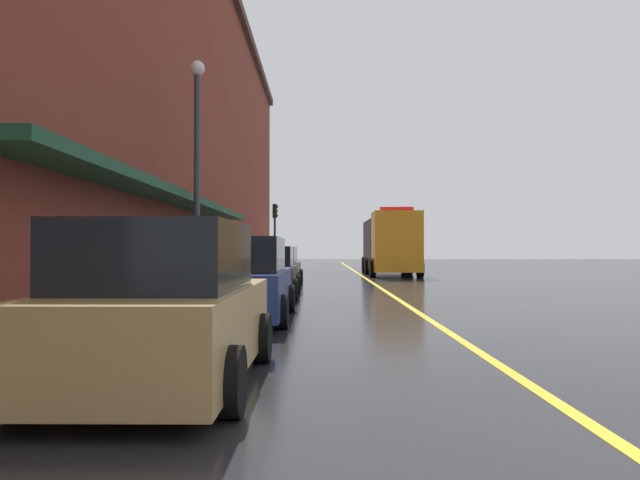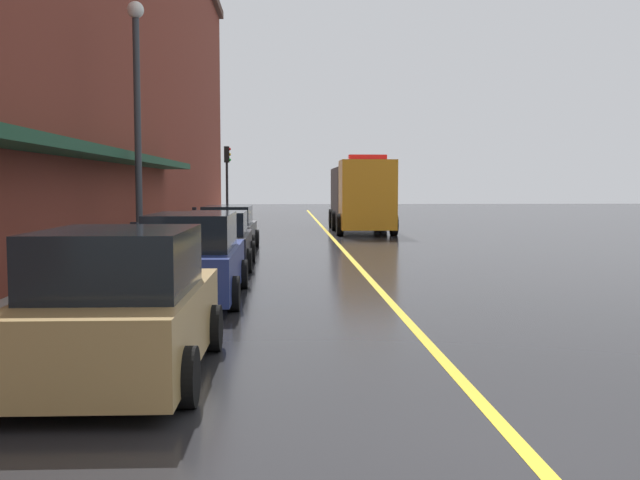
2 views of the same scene
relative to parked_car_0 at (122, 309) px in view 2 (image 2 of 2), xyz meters
The scene contains 14 objects.
ground_plane 22.17m from the parked_car_0, 79.60° to the left, with size 112.00×112.00×0.00m, color #232326.
sidewalk_left 21.92m from the parked_car_0, 95.76° to the left, with size 2.40×70.00×0.15m, color #ADA8A0.
lane_center_stripe 22.17m from the parked_car_0, 79.60° to the left, with size 0.16×70.00×0.01m, color gold.
brick_building_left 23.45m from the parked_car_0, 110.70° to the left, with size 10.09×64.00×16.60m.
parked_car_0 is the anchor object (origin of this frame).
parked_car_1 5.88m from the parked_car_0, 88.87° to the left, with size 1.99×4.63×1.73m.
parked_car_2 11.47m from the parked_car_0, 89.65° to the left, with size 2.02×4.18×1.56m.
parked_car_3 16.76m from the parked_car_0, 90.12° to the left, with size 2.05×4.36×1.56m.
utility_truck 27.59m from the parked_car_0, 78.11° to the left, with size 2.80×8.70×3.64m.
parking_meter_0 7.47m from the parked_car_0, 100.41° to the left, with size 0.14×0.18×1.33m.
parking_meter_1 18.00m from the parked_car_0, 94.30° to the left, with size 0.14×0.18×1.33m.
parking_meter_2 6.47m from the parked_car_0, 102.05° to the left, with size 0.14×0.18×1.33m.
street_lamp_left 11.69m from the parked_car_0, 100.09° to the left, with size 0.44×0.44×6.94m.
traffic_light_near 32.61m from the parked_car_0, 92.27° to the left, with size 0.38×0.36×4.30m.
Camera 2 is at (-2.07, -5.38, 2.29)m, focal length 40.59 mm.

